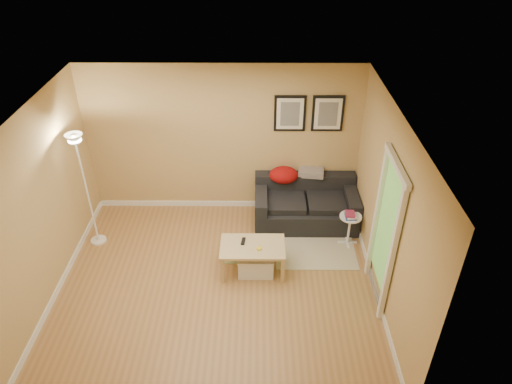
% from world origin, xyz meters
% --- Properties ---
extents(floor, '(4.50, 4.50, 0.00)m').
position_xyz_m(floor, '(0.00, 0.00, 0.00)').
color(floor, '#A37745').
rests_on(floor, ground).
extents(ceiling, '(4.50, 4.50, 0.00)m').
position_xyz_m(ceiling, '(0.00, 0.00, 2.60)').
color(ceiling, white).
rests_on(ceiling, wall_back).
extents(wall_back, '(4.50, 0.00, 4.50)m').
position_xyz_m(wall_back, '(0.00, 2.00, 1.30)').
color(wall_back, tan).
rests_on(wall_back, ground).
extents(wall_front, '(4.50, 0.00, 4.50)m').
position_xyz_m(wall_front, '(0.00, -2.00, 1.30)').
color(wall_front, tan).
rests_on(wall_front, ground).
extents(wall_left, '(0.00, 4.00, 4.00)m').
position_xyz_m(wall_left, '(-2.25, 0.00, 1.30)').
color(wall_left, tan).
rests_on(wall_left, ground).
extents(wall_right, '(0.00, 4.00, 4.00)m').
position_xyz_m(wall_right, '(2.25, 0.00, 1.30)').
color(wall_right, tan).
rests_on(wall_right, ground).
extents(baseboard_back, '(4.50, 0.02, 0.10)m').
position_xyz_m(baseboard_back, '(0.00, 1.99, 0.05)').
color(baseboard_back, white).
rests_on(baseboard_back, ground).
extents(baseboard_left, '(0.02, 4.00, 0.10)m').
position_xyz_m(baseboard_left, '(-2.24, 0.00, 0.05)').
color(baseboard_left, white).
rests_on(baseboard_left, ground).
extents(baseboard_right, '(0.02, 4.00, 0.10)m').
position_xyz_m(baseboard_right, '(2.24, 0.00, 0.05)').
color(baseboard_right, white).
rests_on(baseboard_right, ground).
extents(sofa, '(1.70, 0.90, 0.75)m').
position_xyz_m(sofa, '(1.38, 1.53, 0.38)').
color(sofa, black).
rests_on(sofa, ground).
extents(red_throw, '(0.48, 0.36, 0.28)m').
position_xyz_m(red_throw, '(1.01, 1.79, 0.77)').
color(red_throw, maroon).
rests_on(red_throw, sofa).
extents(plaid_throw, '(0.45, 0.32, 0.10)m').
position_xyz_m(plaid_throw, '(1.47, 1.87, 0.78)').
color(plaid_throw, tan).
rests_on(plaid_throw, sofa).
extents(framed_print_left, '(0.50, 0.04, 0.60)m').
position_xyz_m(framed_print_left, '(1.08, 1.98, 1.80)').
color(framed_print_left, black).
rests_on(framed_print_left, wall_back).
extents(framed_print_right, '(0.50, 0.04, 0.60)m').
position_xyz_m(framed_print_right, '(1.68, 1.98, 1.80)').
color(framed_print_right, black).
rests_on(framed_print_right, wall_back).
extents(area_rug, '(1.25, 0.85, 0.01)m').
position_xyz_m(area_rug, '(1.48, 0.74, 0.01)').
color(area_rug, '#BCB595').
rests_on(area_rug, ground).
extents(green_runner, '(0.70, 0.50, 0.01)m').
position_xyz_m(green_runner, '(0.43, 0.70, 0.01)').
color(green_runner, '#668C4C').
rests_on(green_runner, ground).
extents(coffee_table, '(0.94, 0.58, 0.47)m').
position_xyz_m(coffee_table, '(0.50, 0.32, 0.23)').
color(coffee_table, tan).
rests_on(coffee_table, ground).
extents(remote_control, '(0.07, 0.16, 0.02)m').
position_xyz_m(remote_control, '(0.37, 0.41, 0.48)').
color(remote_control, black).
rests_on(remote_control, coffee_table).
extents(tape_roll, '(0.07, 0.07, 0.03)m').
position_xyz_m(tape_roll, '(0.60, 0.24, 0.48)').
color(tape_roll, yellow).
rests_on(tape_roll, coffee_table).
extents(storage_bin, '(0.53, 0.39, 0.33)m').
position_xyz_m(storage_bin, '(0.55, 0.29, 0.16)').
color(storage_bin, white).
rests_on(storage_bin, ground).
extents(side_table, '(0.35, 0.35, 0.53)m').
position_xyz_m(side_table, '(2.02, 0.97, 0.27)').
color(side_table, white).
rests_on(side_table, ground).
extents(book_stack, '(0.22, 0.25, 0.07)m').
position_xyz_m(book_stack, '(2.01, 0.95, 0.57)').
color(book_stack, '#314A93').
rests_on(book_stack, side_table).
extents(floor_lamp, '(0.25, 0.25, 1.92)m').
position_xyz_m(floor_lamp, '(-2.00, 0.99, 0.91)').
color(floor_lamp, white).
rests_on(floor_lamp, ground).
extents(doorway, '(0.12, 1.01, 2.13)m').
position_xyz_m(doorway, '(2.20, -0.15, 1.02)').
color(doorway, white).
rests_on(doorway, ground).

